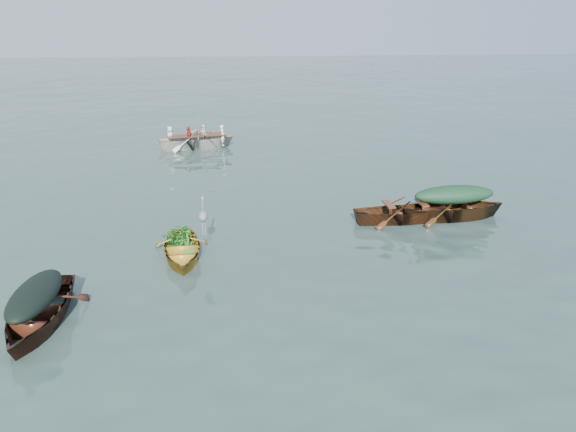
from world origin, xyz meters
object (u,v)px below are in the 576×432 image
green_tarp_boat (452,219)px  dark_covered_boat (40,325)px  yellow_dinghy (182,258)px  rowed_boat (197,149)px  open_wooden_boat (404,222)px  heron (203,222)px

green_tarp_boat → dark_covered_boat: bearing=112.7°
yellow_dinghy → dark_covered_boat: bearing=-135.5°
dark_covered_boat → rowed_boat: rowed_boat is taller
open_wooden_boat → dark_covered_boat: bearing=117.3°
rowed_boat → yellow_dinghy: bearing=170.4°
green_tarp_boat → open_wooden_boat: (-1.42, -0.09, 0.00)m
dark_covered_boat → rowed_boat: 14.71m
dark_covered_boat → open_wooden_boat: size_ratio=0.94×
green_tarp_boat → rowed_boat: (-7.68, 9.70, 0.00)m
yellow_dinghy → rowed_boat: 11.72m
dark_covered_boat → open_wooden_boat: dark_covered_boat is taller
yellow_dinghy → dark_covered_boat: 3.72m
dark_covered_boat → open_wooden_boat: bearing=31.6°
dark_covered_boat → heron: 4.25m
green_tarp_boat → rowed_boat: 12.37m
green_tarp_boat → heron: bearing=102.0°
green_tarp_boat → open_wooden_boat: size_ratio=1.07×
rowed_boat → heron: size_ratio=4.94×
open_wooden_boat → rowed_boat: bearing=30.4°
green_tarp_boat → heron: (-6.87, -1.92, 0.86)m
yellow_dinghy → open_wooden_boat: bearing=12.6°
yellow_dinghy → dark_covered_boat: size_ratio=0.82×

